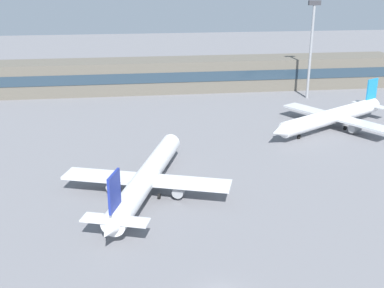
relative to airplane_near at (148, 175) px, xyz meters
name	(u,v)px	position (x,y,z in m)	size (l,w,h in m)	color
ground_plane	(179,160)	(6.10, 12.79, -2.81)	(400.00, 400.00, 0.00)	slate
terminal_building	(157,75)	(6.10, 68.63, 1.69)	(142.22, 12.13, 9.00)	#5B564C
airplane_near	(148,175)	(0.00, 0.00, 0.00)	(25.82, 36.14, 9.22)	silver
airplane_mid	(332,117)	(41.18, 26.62, 0.02)	(33.72, 24.56, 9.29)	white
floodlight_tower_west	(311,43)	(46.08, 54.14, 12.06)	(3.20, 0.80, 25.71)	gray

